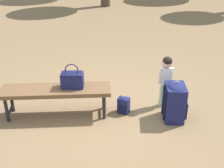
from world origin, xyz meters
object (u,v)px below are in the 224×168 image
handbag (72,79)px  backpack_large (175,100)px  park_bench (56,92)px  child_standing (166,74)px  backpack_small (124,104)px

handbag → backpack_large: handbag is taller
park_bench → backpack_large: (1.73, -0.06, -0.08)m
handbag → child_standing: size_ratio=0.44×
child_standing → backpack_large: (0.09, -0.38, -0.24)m
park_bench → handbag: size_ratio=4.42×
park_bench → handbag: handbag is taller
park_bench → backpack_large: 1.73m
park_bench → child_standing: size_ratio=1.95×
park_bench → handbag: 0.31m
handbag → backpack_large: bearing=-4.4°
handbag → child_standing: (1.39, 0.27, -0.02)m
park_bench → backpack_large: size_ratio=2.61×
handbag → child_standing: 1.42m
child_standing → backpack_large: bearing=-76.5°
park_bench → backpack_small: (1.00, 0.09, -0.25)m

